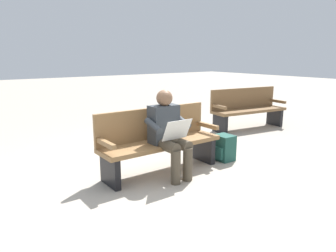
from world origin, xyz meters
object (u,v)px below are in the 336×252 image
bench_near (159,140)px  person_seated (169,131)px  bench_far (247,108)px  backpack (224,148)px

bench_near → person_seated: (-0.00, 0.23, 0.17)m
bench_near → bench_far: (-3.13, -1.07, 0.00)m
backpack → bench_far: size_ratio=0.22×
person_seated → backpack: size_ratio=2.90×
bench_near → person_seated: 0.29m
backpack → person_seated: bearing=1.2°
bench_near → bench_far: size_ratio=0.98×
bench_near → backpack: bearing=168.6°
bench_near → backpack: (-1.10, 0.21, -0.26)m
bench_near → backpack: size_ratio=4.44×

